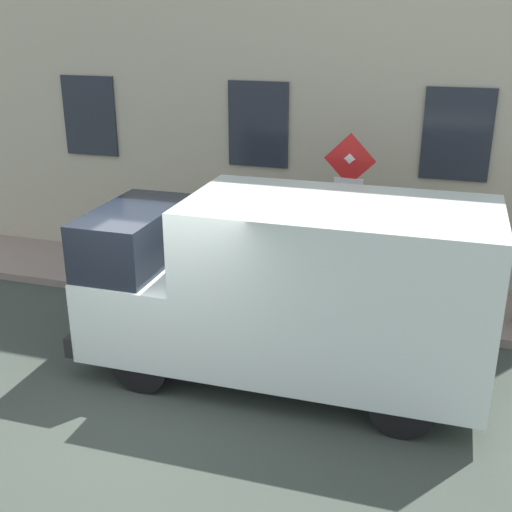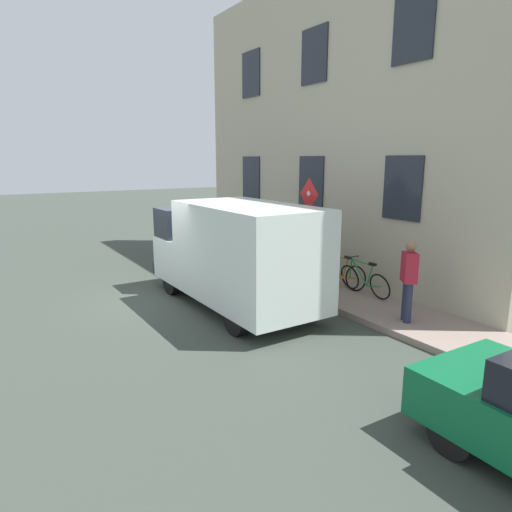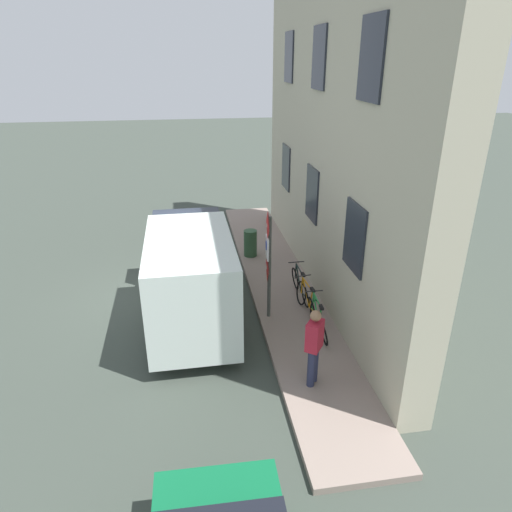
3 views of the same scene
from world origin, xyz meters
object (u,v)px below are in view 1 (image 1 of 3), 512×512
(bicycle_green, at_px, (407,273))
(litter_bin, at_px, (124,257))
(delivery_van, at_px, (291,287))
(sign_post_stacked, at_px, (347,209))
(bicycle_orange, at_px, (356,268))
(bicycle_black, at_px, (307,262))

(bicycle_green, relative_size, litter_bin, 1.90)
(delivery_van, xyz_separation_m, litter_bin, (2.05, 3.57, -0.74))
(sign_post_stacked, distance_m, delivery_van, 2.01)
(sign_post_stacked, xyz_separation_m, bicycle_orange, (1.08, -0.03, -1.37))
(delivery_van, relative_size, litter_bin, 5.94)
(sign_post_stacked, relative_size, bicycle_orange, 1.61)
(litter_bin, bearing_deg, delivery_van, -119.86)
(sign_post_stacked, height_order, litter_bin, sign_post_stacked)
(bicycle_green, distance_m, litter_bin, 4.95)
(delivery_van, height_order, bicycle_black, delivery_van)
(sign_post_stacked, height_order, bicycle_green, sign_post_stacked)
(bicycle_green, xyz_separation_m, bicycle_orange, (-0.00, 0.88, 0.00))
(bicycle_black, bearing_deg, litter_bin, 15.75)
(sign_post_stacked, height_order, delivery_van, sign_post_stacked)
(bicycle_black, height_order, litter_bin, litter_bin)
(delivery_van, height_order, litter_bin, delivery_van)
(bicycle_green, distance_m, bicycle_orange, 0.88)
(delivery_van, distance_m, bicycle_orange, 3.12)
(sign_post_stacked, distance_m, litter_bin, 4.16)
(sign_post_stacked, relative_size, bicycle_green, 1.61)
(bicycle_black, bearing_deg, bicycle_green, 178.99)
(sign_post_stacked, bearing_deg, bicycle_green, -39.99)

